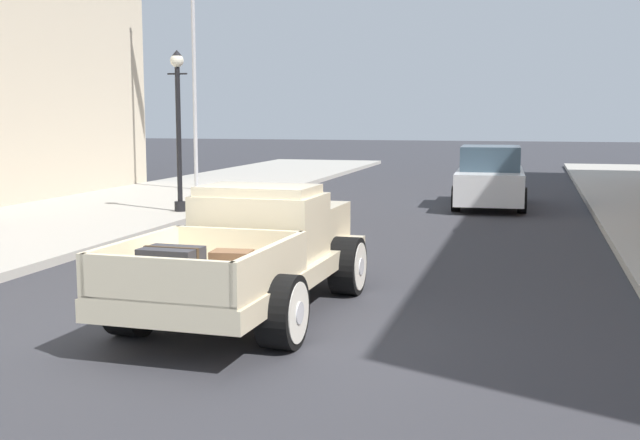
# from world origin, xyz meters

# --- Properties ---
(ground_plane) EXTENTS (140.00, 140.00, 0.00)m
(ground_plane) POSITION_xyz_m (0.00, 0.00, 0.00)
(ground_plane) COLOR #333338
(hotrod_truck_cream) EXTENTS (2.30, 4.99, 1.58)m
(hotrod_truck_cream) POSITION_xyz_m (-0.32, 1.30, 0.75)
(hotrod_truck_cream) COLOR beige
(hotrod_truck_cream) RESTS_ON ground
(car_background_white) EXTENTS (2.00, 4.36, 1.65)m
(car_background_white) POSITION_xyz_m (1.94, 13.65, 0.77)
(car_background_white) COLOR silver
(car_background_white) RESTS_ON ground
(street_lamp_far) EXTENTS (0.50, 0.32, 3.85)m
(street_lamp_far) POSITION_xyz_m (-5.19, 9.44, 2.39)
(street_lamp_far) COLOR black
(street_lamp_far) RESTS_ON sidewalk_left
(flagpole) EXTENTS (1.74, 0.16, 9.16)m
(flagpole) POSITION_xyz_m (-6.96, 14.92, 5.77)
(flagpole) COLOR #B2B2B7
(flagpole) RESTS_ON sidewalk_left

